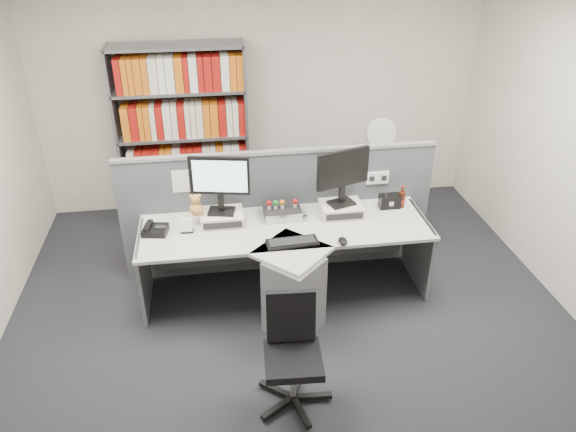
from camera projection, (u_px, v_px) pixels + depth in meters
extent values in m
plane|color=#28292F|center=(299.00, 350.00, 4.61)|extent=(5.50, 5.50, 0.00)
cube|color=beige|center=(261.00, 94.00, 6.32)|extent=(5.00, 0.04, 2.70)
cube|color=white|center=(304.00, 8.00, 3.29)|extent=(5.00, 5.50, 0.04)
cube|color=#4E5259|center=(279.00, 213.00, 5.39)|extent=(3.00, 0.05, 1.25)
cube|color=#95959A|center=(278.00, 152.00, 5.07)|extent=(3.00, 0.07, 0.03)
cube|color=white|center=(377.00, 177.00, 5.32)|extent=(0.22, 0.04, 0.12)
cube|color=white|center=(181.00, 180.00, 5.04)|extent=(0.16, 0.00, 0.22)
cube|color=white|center=(225.00, 177.00, 5.09)|extent=(0.16, 0.00, 0.22)
cube|color=white|center=(352.00, 169.00, 5.24)|extent=(0.16, 0.00, 0.22)
cube|color=beige|center=(285.00, 228.00, 4.98)|extent=(2.60, 0.80, 0.03)
cube|color=beige|center=(292.00, 252.00, 4.63)|extent=(0.74, 0.74, 0.03)
cube|color=slate|center=(294.00, 295.00, 4.70)|extent=(0.57, 0.57, 0.69)
cube|color=slate|center=(144.00, 271.00, 4.98)|extent=(0.03, 0.70, 0.72)
cube|color=slate|center=(418.00, 249.00, 5.31)|extent=(0.03, 0.70, 0.72)
cube|color=slate|center=(280.00, 240.00, 5.46)|extent=(2.50, 0.02, 0.45)
cube|color=beige|center=(222.00, 217.00, 5.01)|extent=(0.38, 0.30, 0.10)
cube|color=black|center=(223.00, 225.00, 4.88)|extent=(0.34, 0.01, 0.06)
cube|color=beige|center=(341.00, 209.00, 5.15)|extent=(0.38, 0.30, 0.10)
cube|color=black|center=(345.00, 217.00, 5.02)|extent=(0.34, 0.01, 0.06)
cube|color=black|center=(222.00, 211.00, 4.98)|extent=(0.26, 0.21, 0.02)
cube|color=black|center=(221.00, 202.00, 4.94)|extent=(0.06, 0.04, 0.19)
cube|color=black|center=(219.00, 176.00, 4.81)|extent=(0.52, 0.14, 0.35)
cube|color=#BCDCF9|center=(220.00, 177.00, 4.79)|extent=(0.47, 0.10, 0.30)
cube|color=black|center=(341.00, 203.00, 5.12)|extent=(0.27, 0.23, 0.02)
cube|color=black|center=(342.00, 194.00, 5.08)|extent=(0.06, 0.05, 0.19)
cube|color=black|center=(343.00, 168.00, 4.95)|extent=(0.51, 0.20, 0.34)
cube|color=#BCDCF9|center=(343.00, 169.00, 4.93)|extent=(0.45, 0.16, 0.29)
cube|color=black|center=(282.00, 211.00, 5.12)|extent=(0.33, 0.29, 0.09)
cube|color=silver|center=(284.00, 219.00, 4.99)|extent=(0.33, 0.01, 0.08)
cylinder|color=beige|center=(269.00, 207.00, 5.06)|extent=(0.03, 0.03, 0.03)
sphere|color=#A5140F|center=(269.00, 203.00, 5.04)|extent=(0.05, 0.05, 0.05)
cylinder|color=beige|center=(276.00, 207.00, 5.07)|extent=(0.03, 0.03, 0.03)
sphere|color=#19721E|center=(276.00, 203.00, 5.05)|extent=(0.05, 0.05, 0.05)
cylinder|color=beige|center=(282.00, 206.00, 5.07)|extent=(0.03, 0.03, 0.03)
sphere|color=orange|center=(282.00, 202.00, 5.05)|extent=(0.05, 0.05, 0.05)
cylinder|color=beige|center=(295.00, 205.00, 5.09)|extent=(0.03, 0.03, 0.03)
sphere|color=#A5140F|center=(295.00, 201.00, 5.07)|extent=(0.05, 0.05, 0.05)
cube|color=black|center=(292.00, 243.00, 4.71)|extent=(0.45, 0.19, 0.02)
cube|color=black|center=(292.00, 241.00, 4.70)|extent=(0.40, 0.14, 0.01)
ellipsoid|color=black|center=(343.00, 241.00, 4.71)|extent=(0.08, 0.12, 0.05)
cube|color=black|center=(155.00, 230.00, 4.85)|extent=(0.24, 0.22, 0.06)
cube|color=black|center=(148.00, 226.00, 4.83)|extent=(0.08, 0.18, 0.03)
cube|color=black|center=(160.00, 227.00, 4.84)|extent=(0.10, 0.07, 0.01)
cube|color=black|center=(187.00, 231.00, 4.88)|extent=(0.11, 0.06, 0.02)
cube|color=white|center=(186.00, 226.00, 4.83)|extent=(0.10, 0.04, 0.11)
cube|color=white|center=(186.00, 223.00, 4.86)|extent=(0.10, 0.04, 0.11)
sphere|color=#C78A42|center=(196.00, 209.00, 4.91)|extent=(0.12, 0.12, 0.12)
sphere|color=#C78A42|center=(195.00, 199.00, 4.86)|extent=(0.08, 0.08, 0.08)
sphere|color=#C78A42|center=(191.00, 196.00, 4.85)|extent=(0.03, 0.03, 0.03)
sphere|color=#C78A42|center=(199.00, 196.00, 4.85)|extent=(0.03, 0.03, 0.03)
cube|color=black|center=(390.00, 201.00, 5.25)|extent=(0.20, 0.11, 0.13)
cylinder|color=#3F190A|center=(402.00, 199.00, 5.25)|extent=(0.06, 0.06, 0.16)
cylinder|color=#A5140F|center=(401.00, 201.00, 5.26)|extent=(0.07, 0.07, 0.04)
cylinder|color=#3F190A|center=(403.00, 189.00, 5.20)|extent=(0.02, 0.02, 0.04)
cylinder|color=#A5140F|center=(403.00, 187.00, 5.19)|extent=(0.03, 0.03, 0.01)
cube|color=slate|center=(119.00, 140.00, 6.04)|extent=(0.03, 0.40, 2.00)
cube|color=slate|center=(246.00, 133.00, 6.21)|extent=(0.03, 0.40, 2.00)
cube|color=slate|center=(184.00, 130.00, 6.29)|extent=(1.40, 0.02, 2.00)
cube|color=slate|center=(191.00, 214.00, 6.60)|extent=(1.38, 0.40, 0.03)
cube|color=slate|center=(188.00, 176.00, 6.36)|extent=(1.38, 0.40, 0.03)
cube|color=slate|center=(183.00, 135.00, 6.11)|extent=(1.38, 0.40, 0.03)
cube|color=slate|center=(179.00, 90.00, 5.87)|extent=(1.38, 0.40, 0.03)
cube|color=slate|center=(175.00, 46.00, 5.64)|extent=(1.38, 0.40, 0.03)
cube|color=#A5140F|center=(190.00, 201.00, 6.48)|extent=(1.24, 0.28, 0.36)
cube|color=orange|center=(186.00, 161.00, 6.24)|extent=(1.24, 0.28, 0.36)
cube|color=beige|center=(182.00, 119.00, 5.99)|extent=(1.24, 0.28, 0.36)
cube|color=white|center=(177.00, 72.00, 5.75)|extent=(1.24, 0.28, 0.36)
cube|color=slate|center=(375.00, 195.00, 6.32)|extent=(0.45, 0.60, 0.70)
cube|color=black|center=(384.00, 193.00, 5.98)|extent=(0.40, 0.02, 0.28)
cube|color=black|center=(382.00, 219.00, 6.13)|extent=(0.40, 0.02, 0.28)
cylinder|color=white|center=(378.00, 165.00, 6.14)|extent=(0.20, 0.20, 0.03)
cylinder|color=white|center=(378.00, 155.00, 6.08)|extent=(0.03, 0.03, 0.20)
cylinder|color=white|center=(381.00, 133.00, 5.94)|extent=(0.34, 0.11, 0.33)
cylinder|color=silver|center=(380.00, 132.00, 5.96)|extent=(0.34, 0.10, 0.33)
cylinder|color=silver|center=(293.00, 380.00, 4.03)|extent=(0.04, 0.04, 0.35)
cube|color=black|center=(293.00, 360.00, 3.94)|extent=(0.43, 0.43, 0.06)
cube|color=black|center=(291.00, 316.00, 3.98)|extent=(0.36, 0.12, 0.41)
cube|color=black|center=(314.00, 396.00, 4.13)|extent=(0.27, 0.06, 0.04)
cylinder|color=black|center=(328.00, 397.00, 4.15)|extent=(0.04, 0.04, 0.03)
cube|color=black|center=(297.00, 382.00, 4.26)|extent=(0.14, 0.26, 0.04)
cylinder|color=black|center=(300.00, 373.00, 4.35)|extent=(0.04, 0.04, 0.03)
cube|color=black|center=(275.00, 389.00, 4.19)|extent=(0.23, 0.20, 0.04)
cylinder|color=black|center=(263.00, 385.00, 4.25)|extent=(0.04, 0.04, 0.03)
cube|color=black|center=(276.00, 409.00, 4.03)|extent=(0.25, 0.18, 0.04)
cylinder|color=black|center=(265.00, 418.00, 3.98)|extent=(0.04, 0.04, 0.03)
cube|color=black|center=(302.00, 413.00, 3.99)|extent=(0.11, 0.27, 0.04)
cylinder|color=black|center=(308.00, 426.00, 3.91)|extent=(0.04, 0.04, 0.03)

